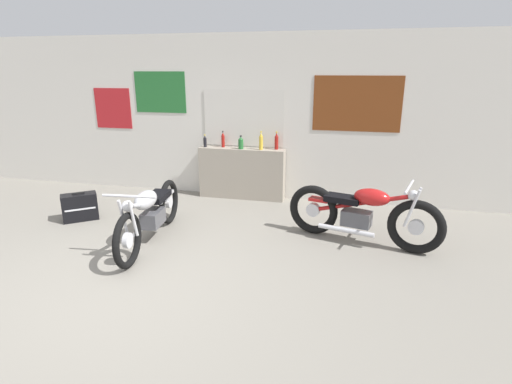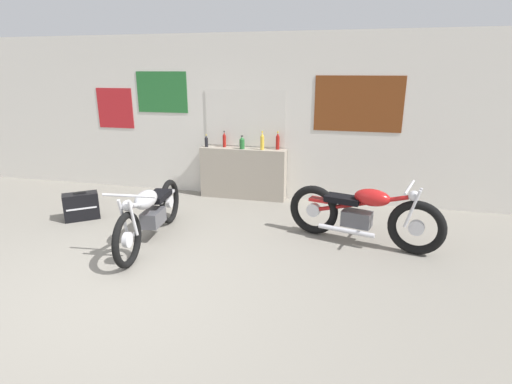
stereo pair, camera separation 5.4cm
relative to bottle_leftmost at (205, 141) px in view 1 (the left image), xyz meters
The scene contains 11 objects.
ground_plane 3.46m from the bottle_leftmost, 87.12° to the right, with size 24.00×24.00×0.00m, color gray.
wall_back 0.49m from the bottle_leftmost, 47.06° to the left, with size 10.00×0.07×2.80m.
sill_counter 0.86m from the bottle_leftmost, ahead, with size 1.52×0.28×0.90m.
bottle_leftmost is the anchor object (origin of this frame).
bottle_left_center 0.32m from the bottle_leftmost, 10.61° to the left, with size 0.06×0.06×0.28m.
bottle_center 0.66m from the bottle_leftmost, ahead, with size 0.09×0.09×0.23m.
bottle_right_center 1.02m from the bottle_leftmost, ahead, with size 0.07×0.07×0.32m.
bottle_rightmost 1.27m from the bottle_leftmost, ahead, with size 0.06×0.06×0.31m.
motorcycle_silver 2.21m from the bottle_leftmost, 90.01° to the right, with size 0.64×2.06×0.83m.
motorcycle_red 3.15m from the bottle_leftmost, 29.23° to the right, with size 2.00×0.77×0.86m.
hard_case_black 2.32m from the bottle_leftmost, 131.67° to the right, with size 0.54×0.50×0.44m.
Camera 1 is at (2.32, -3.29, 2.21)m, focal length 28.00 mm.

